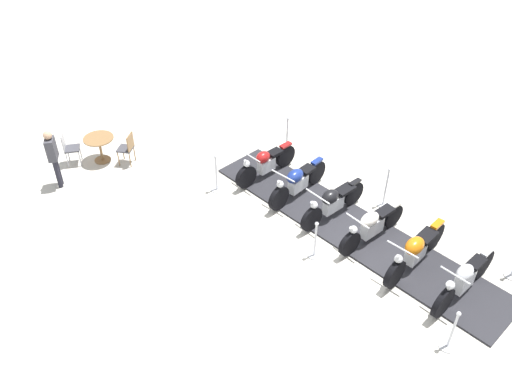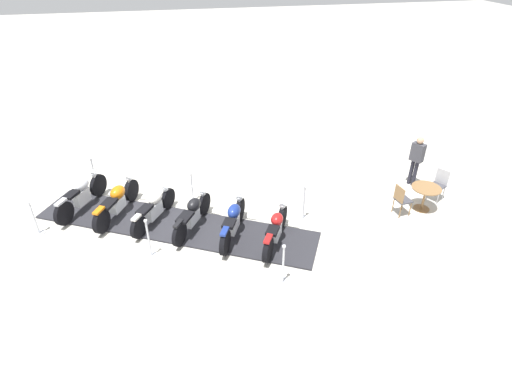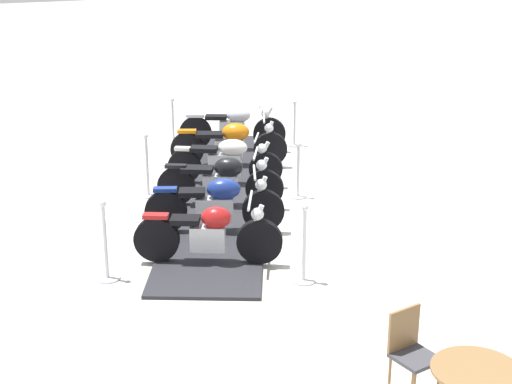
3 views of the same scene
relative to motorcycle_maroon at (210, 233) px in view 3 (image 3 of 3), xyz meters
The scene contains 15 objects.
ground_plane 2.95m from the motorcycle_maroon, 27.22° to the right, with size 80.00×80.00×0.00m, color beige.
display_platform 2.94m from the motorcycle_maroon, 27.22° to the right, with size 8.01×1.54×0.05m, color #28282D.
motorcycle_maroon is the anchor object (origin of this frame).
motorcycle_navy 1.17m from the motorcycle_maroon, 28.28° to the right, with size 1.10×2.02×0.96m.
motorcycle_black 2.32m from the motorcycle_maroon, 27.97° to the right, with size 1.23×1.90×0.95m.
motorcycle_cream 3.49m from the motorcycle_maroon, 27.90° to the right, with size 1.23×1.86×0.91m.
motorcycle_copper 4.65m from the motorcycle_maroon, 27.85° to the right, with size 1.21×2.14×0.98m.
motorcycle_chrome 5.81m from the motorcycle_maroon, 27.80° to the right, with size 1.20×2.04×1.01m.
stanchion_left_front 1.46m from the motorcycle_maroon, 82.28° to the left, with size 0.35×0.35×1.14m.
stanchion_left_mid 3.21m from the motorcycle_maroon, ahead, with size 0.34×0.34×1.15m.
stanchion_right_rear 6.45m from the motorcycle_maroon, 39.46° to the right, with size 0.34×0.34×1.01m.
stanchion_right_front 1.40m from the motorcycle_maroon, 138.78° to the right, with size 0.32×0.32×1.11m.
stanchion_right_mid 3.19m from the motorcycle_maroon, 51.92° to the right, with size 0.30×0.30×1.01m.
stanchion_left_rear 6.46m from the motorcycle_maroon, 15.64° to the right, with size 0.32×0.32×1.05m.
cafe_chair_across_table 3.88m from the motorcycle_maroon, behind, with size 0.45×0.45×0.95m.
Camera 3 is at (-11.69, 5.08, 4.50)m, focal length 53.26 mm.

